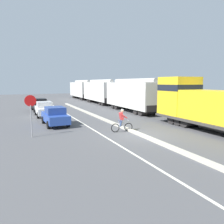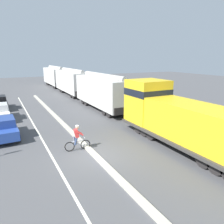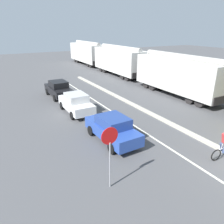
{
  "view_description": "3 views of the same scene",
  "coord_description": "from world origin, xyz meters",
  "px_view_note": "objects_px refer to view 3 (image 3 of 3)",
  "views": [
    {
      "loc": [
        -7.9,
        -13.21,
        3.73
      ],
      "look_at": [
        -1.21,
        1.86,
        1.47
      ],
      "focal_mm": 35.0,
      "sensor_mm": 36.0,
      "label": 1
    },
    {
      "loc": [
        -4.8,
        -11.63,
        5.99
      ],
      "look_at": [
        2.78,
        2.97,
        1.83
      ],
      "focal_mm": 35.0,
      "sensor_mm": 36.0,
      "label": 2
    },
    {
      "loc": [
        -10.75,
        -4.55,
        6.58
      ],
      "look_at": [
        -3.92,
        7.58,
        1.16
      ],
      "focal_mm": 35.0,
      "sensor_mm": 36.0,
      "label": 3
    }
  ],
  "objects_px": {
    "parked_car_blue": "(112,128)",
    "hopper_car_lead": "(179,75)",
    "parked_car_black": "(59,89)",
    "parked_car_white": "(76,103)",
    "hopper_car_middle": "(119,61)",
    "hopper_car_trailing": "(87,53)",
    "stop_sign": "(110,146)"
  },
  "relations": [
    {
      "from": "hopper_car_lead",
      "to": "parked_car_black",
      "type": "bearing_deg",
      "value": 153.89
    },
    {
      "from": "hopper_car_trailing",
      "to": "parked_car_blue",
      "type": "relative_size",
      "value": 2.49
    },
    {
      "from": "hopper_car_middle",
      "to": "hopper_car_trailing",
      "type": "distance_m",
      "value": 11.6
    },
    {
      "from": "parked_car_black",
      "to": "stop_sign",
      "type": "xyz_separation_m",
      "value": [
        -1.97,
        -14.25,
        1.21
      ]
    },
    {
      "from": "parked_car_blue",
      "to": "parked_car_white",
      "type": "distance_m",
      "value": 5.64
    },
    {
      "from": "hopper_car_trailing",
      "to": "stop_sign",
      "type": "bearing_deg",
      "value": -111.83
    },
    {
      "from": "parked_car_black",
      "to": "stop_sign",
      "type": "bearing_deg",
      "value": -97.86
    },
    {
      "from": "parked_car_blue",
      "to": "stop_sign",
      "type": "height_order",
      "value": "stop_sign"
    },
    {
      "from": "hopper_car_lead",
      "to": "parked_car_black",
      "type": "relative_size",
      "value": 2.5
    },
    {
      "from": "parked_car_blue",
      "to": "parked_car_white",
      "type": "height_order",
      "value": "same"
    },
    {
      "from": "hopper_car_lead",
      "to": "parked_car_blue",
      "type": "relative_size",
      "value": 2.49
    },
    {
      "from": "hopper_car_trailing",
      "to": "parked_car_black",
      "type": "distance_m",
      "value": 20.96
    },
    {
      "from": "hopper_car_trailing",
      "to": "stop_sign",
      "type": "relative_size",
      "value": 3.68
    },
    {
      "from": "hopper_car_lead",
      "to": "hopper_car_middle",
      "type": "xyz_separation_m",
      "value": [
        0.0,
        11.6,
        0.0
      ]
    },
    {
      "from": "parked_car_blue",
      "to": "hopper_car_middle",
      "type": "bearing_deg",
      "value": 57.65
    },
    {
      "from": "parked_car_blue",
      "to": "parked_car_white",
      "type": "relative_size",
      "value": 1.01
    },
    {
      "from": "parked_car_blue",
      "to": "hopper_car_trailing",
      "type": "bearing_deg",
      "value": 69.43
    },
    {
      "from": "parked_car_black",
      "to": "parked_car_white",
      "type": "bearing_deg",
      "value": -90.19
    },
    {
      "from": "parked_car_white",
      "to": "parked_car_black",
      "type": "bearing_deg",
      "value": 89.81
    },
    {
      "from": "hopper_car_lead",
      "to": "parked_car_white",
      "type": "height_order",
      "value": "hopper_car_lead"
    },
    {
      "from": "hopper_car_lead",
      "to": "parked_car_blue",
      "type": "bearing_deg",
      "value": -153.71
    },
    {
      "from": "parked_car_black",
      "to": "stop_sign",
      "type": "relative_size",
      "value": 1.47
    },
    {
      "from": "parked_car_blue",
      "to": "parked_car_white",
      "type": "bearing_deg",
      "value": 92.23
    },
    {
      "from": "hopper_car_lead",
      "to": "parked_car_blue",
      "type": "xyz_separation_m",
      "value": [
        -10.69,
        -5.28,
        -1.26
      ]
    },
    {
      "from": "hopper_car_middle",
      "to": "parked_car_black",
      "type": "distance_m",
      "value": 12.63
    },
    {
      "from": "parked_car_blue",
      "to": "hopper_car_lead",
      "type": "bearing_deg",
      "value": 26.29
    },
    {
      "from": "hopper_car_lead",
      "to": "parked_car_blue",
      "type": "distance_m",
      "value": 11.99
    },
    {
      "from": "hopper_car_lead",
      "to": "stop_sign",
      "type": "height_order",
      "value": "hopper_car_lead"
    },
    {
      "from": "parked_car_blue",
      "to": "stop_sign",
      "type": "xyz_separation_m",
      "value": [
        -2.17,
        -3.63,
        1.21
      ]
    },
    {
      "from": "parked_car_white",
      "to": "stop_sign",
      "type": "xyz_separation_m",
      "value": [
        -1.95,
        -9.26,
        1.21
      ]
    },
    {
      "from": "hopper_car_lead",
      "to": "hopper_car_middle",
      "type": "height_order",
      "value": "same"
    },
    {
      "from": "parked_car_black",
      "to": "hopper_car_lead",
      "type": "bearing_deg",
      "value": -26.11
    }
  ]
}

